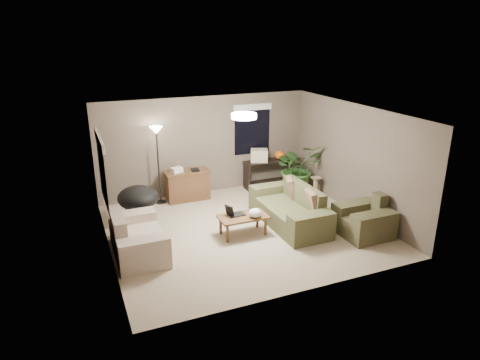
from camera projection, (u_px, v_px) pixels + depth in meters
name	position (u px, v px, depth m)	size (l,w,h in m)	color
room_shell	(244.00, 174.00, 8.74)	(5.50, 5.50, 5.50)	tan
main_sofa	(291.00, 211.00, 9.34)	(0.95, 2.20, 0.85)	brown
throw_pillows	(301.00, 194.00, 9.31)	(0.40, 1.40, 0.47)	#8C7251
loveseat	(137.00, 240.00, 8.04)	(0.90, 1.60, 0.85)	beige
armchair	(364.00, 221.00, 8.82)	(0.95, 1.00, 0.85)	brown
coffee_table	(243.00, 219.00, 8.79)	(1.00, 0.55, 0.42)	brown
laptop	(234.00, 213.00, 8.78)	(0.40, 0.25, 0.24)	black
plastic_bag	(255.00, 213.00, 8.69)	(0.26, 0.24, 0.19)	white
desk	(188.00, 185.00, 10.65)	(1.10, 0.50, 0.75)	brown
desk_papers	(181.00, 170.00, 10.45)	(0.70, 0.30, 0.12)	silver
console_table	(267.00, 171.00, 11.50)	(1.30, 0.40, 0.75)	black
pumpkin	(279.00, 155.00, 11.49)	(0.27, 0.27, 0.22)	orange
cardboard_box	(259.00, 155.00, 11.26)	(0.44, 0.33, 0.33)	beige
papasan_chair	(138.00, 201.00, 9.42)	(1.08, 1.08, 0.80)	black
floor_lamp	(157.00, 140.00, 10.05)	(0.32, 0.32, 1.91)	black
ceiling_fixture	(244.00, 116.00, 8.35)	(0.50, 0.50, 0.10)	white
houseplant	(297.00, 173.00, 11.12)	(1.18, 1.32, 1.03)	#2D5923
cat_scratching_post	(315.00, 188.00, 10.96)	(0.32, 0.32, 0.50)	tan
window_left	(101.00, 159.00, 7.84)	(0.05, 1.56, 1.33)	black
window_back	(252.00, 121.00, 11.20)	(1.06, 0.05, 1.33)	black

